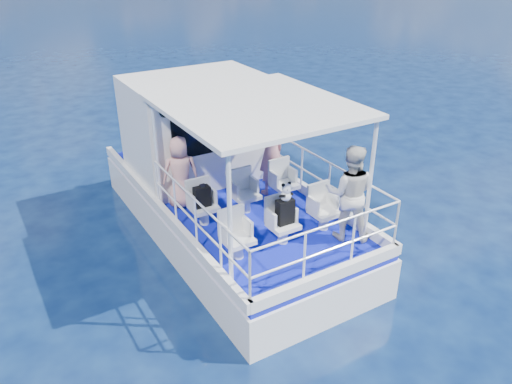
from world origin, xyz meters
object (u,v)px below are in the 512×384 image
at_px(passenger_port_fwd, 180,172).
at_px(backpack_center, 285,212).
at_px(passenger_stbd_aft, 350,193).
at_px(panda, 286,192).

distance_m(passenger_port_fwd, backpack_center, 2.38).
distance_m(passenger_port_fwd, passenger_stbd_aft, 3.29).
bearing_deg(passenger_port_fwd, backpack_center, 130.86).
bearing_deg(panda, passenger_stbd_aft, -20.64).
xyz_separation_m(passenger_stbd_aft, panda, (-1.05, 0.40, 0.13)).
bearing_deg(passenger_stbd_aft, backpack_center, 18.71).
xyz_separation_m(passenger_stbd_aft, backpack_center, (-1.05, 0.42, -0.26)).
bearing_deg(passenger_stbd_aft, panda, 19.77).
relative_size(passenger_port_fwd, panda, 4.38).
bearing_deg(passenger_port_fwd, passenger_stbd_aft, 144.61).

